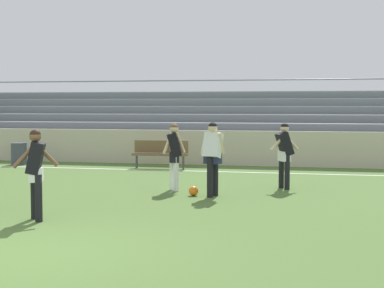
# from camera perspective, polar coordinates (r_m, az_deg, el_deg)

# --- Properties ---
(ground_plane) EXTENTS (160.00, 160.00, 0.00)m
(ground_plane) POSITION_cam_1_polar(r_m,az_deg,el_deg) (8.36, -16.92, -10.49)
(ground_plane) COLOR #4C6B30
(field_line_sideline) EXTENTS (44.00, 0.12, 0.01)m
(field_line_sideline) POSITION_cam_1_polar(r_m,az_deg,el_deg) (17.87, -0.87, -2.68)
(field_line_sideline) COLOR white
(field_line_sideline) RESTS_ON ground
(sideline_wall) EXTENTS (48.00, 0.16, 1.18)m
(sideline_wall) POSITION_cam_1_polar(r_m,az_deg,el_deg) (19.68, 0.37, -0.35)
(sideline_wall) COLOR beige
(sideline_wall) RESTS_ON ground
(bleacher_stand) EXTENTS (23.55, 5.79, 3.19)m
(bleacher_stand) POSITION_cam_1_polar(r_m,az_deg,el_deg) (23.11, 2.22, 2.25)
(bleacher_stand) COLOR #9EA3AD
(bleacher_stand) RESTS_ON ground
(bench_far_right) EXTENTS (1.80, 0.40, 0.90)m
(bench_far_right) POSITION_cam_1_polar(r_m,az_deg,el_deg) (18.56, -3.16, -0.75)
(bench_far_right) COLOR brown
(bench_far_right) RESTS_ON ground
(trash_bin) EXTENTS (0.54, 0.54, 0.75)m
(trash_bin) POSITION_cam_1_polar(r_m,az_deg,el_deg) (20.57, -16.83, -0.93)
(trash_bin) COLOR #3D424C
(trash_bin) RESTS_ON ground
(player_white_dropping_back) EXTENTS (0.54, 0.46, 1.67)m
(player_white_dropping_back) POSITION_cam_1_polar(r_m,az_deg,el_deg) (12.79, 2.07, -0.85)
(player_white_dropping_back) COLOR black
(player_white_dropping_back) RESTS_ON ground
(player_dark_wide_left) EXTENTS (0.50, 0.47, 1.61)m
(player_dark_wide_left) POSITION_cam_1_polar(r_m,az_deg,el_deg) (13.72, -1.79, -0.70)
(player_dark_wide_left) COLOR white
(player_dark_wide_left) RESTS_ON ground
(player_dark_wide_right) EXTENTS (0.71, 0.49, 1.62)m
(player_dark_wide_right) POSITION_cam_1_polar(r_m,az_deg,el_deg) (10.53, -15.27, -2.19)
(player_dark_wide_right) COLOR black
(player_dark_wide_right) RESTS_ON ground
(player_dark_pressing_high) EXTENTS (0.71, 0.51, 1.61)m
(player_dark_pressing_high) POSITION_cam_1_polar(r_m,az_deg,el_deg) (14.17, 9.18, -0.60)
(player_dark_pressing_high) COLOR black
(player_dark_pressing_high) RESTS_ON ground
(soccer_ball) EXTENTS (0.22, 0.22, 0.22)m
(soccer_ball) POSITION_cam_1_polar(r_m,az_deg,el_deg) (13.00, 0.15, -4.69)
(soccer_ball) COLOR orange
(soccer_ball) RESTS_ON ground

